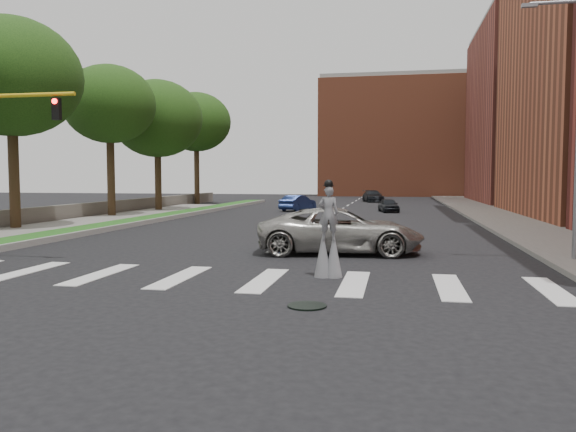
{
  "coord_description": "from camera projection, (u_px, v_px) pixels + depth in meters",
  "views": [
    {
      "loc": [
        4.99,
        -14.55,
        2.98
      ],
      "look_at": [
        1.51,
        3.39,
        1.7
      ],
      "focal_mm": 35.0,
      "sensor_mm": 36.0,
      "label": 1
    }
  ],
  "objects": [
    {
      "name": "ground_plane",
      "position": [
        211.0,
        285.0,
        15.4
      ],
      "size": [
        160.0,
        160.0,
        0.0
      ],
      "primitive_type": "plane",
      "color": "black",
      "rests_on": "ground"
    },
    {
      "name": "grass_median",
      "position": [
        143.0,
        220.0,
        37.16
      ],
      "size": [
        2.0,
        60.0,
        0.25
      ],
      "primitive_type": "cube",
      "color": "#1C5418",
      "rests_on": "ground"
    },
    {
      "name": "median_curb",
      "position": [
        158.0,
        220.0,
        36.96
      ],
      "size": [
        0.2,
        60.0,
        0.28
      ],
      "primitive_type": "cube",
      "color": "gray",
      "rests_on": "ground"
    },
    {
      "name": "sidewalk_right",
      "position": [
        511.0,
        220.0,
        37.5
      ],
      "size": [
        5.0,
        90.0,
        0.18
      ],
      "primitive_type": "cube",
      "color": "slate",
      "rests_on": "ground"
    },
    {
      "name": "stone_wall",
      "position": [
        84.0,
        211.0,
        40.14
      ],
      "size": [
        0.5,
        56.0,
        1.1
      ],
      "primitive_type": "cube",
      "color": "#5B554E",
      "rests_on": "ground"
    },
    {
      "name": "manhole",
      "position": [
        307.0,
        306.0,
        12.87
      ],
      "size": [
        0.9,
        0.9,
        0.04
      ],
      "primitive_type": "cylinder",
      "color": "black",
      "rests_on": "ground"
    },
    {
      "name": "building_far",
      "position": [
        551.0,
        115.0,
        63.4
      ],
      "size": [
        16.0,
        22.0,
        20.0
      ],
      "primitive_type": "cube",
      "color": "brown",
      "rests_on": "ground"
    },
    {
      "name": "building_backdrop",
      "position": [
        404.0,
        139.0,
        90.02
      ],
      "size": [
        26.0,
        14.0,
        18.0
      ],
      "primitive_type": "cube",
      "color": "#A14F32",
      "rests_on": "ground"
    },
    {
      "name": "streetlight",
      "position": [
        576.0,
        120.0,
        18.86
      ],
      "size": [
        2.05,
        0.2,
        9.0
      ],
      "color": "slate",
      "rests_on": "ground"
    },
    {
      "name": "stilt_performer",
      "position": [
        328.0,
        240.0,
        16.6
      ],
      "size": [
        0.84,
        0.55,
        2.9
      ],
      "rotation": [
        0.0,
        0.0,
        3.22
      ],
      "color": "#332314",
      "rests_on": "ground"
    },
    {
      "name": "suv_crossing",
      "position": [
        340.0,
        231.0,
        21.83
      ],
      "size": [
        6.66,
        3.61,
        1.77
      ],
      "primitive_type": "imported",
      "rotation": [
        0.0,
        0.0,
        1.68
      ],
      "color": "#A3A19A",
      "rests_on": "ground"
    },
    {
      "name": "car_near",
      "position": [
        388.0,
        205.0,
        47.47
      ],
      "size": [
        2.07,
        3.62,
        1.16
      ],
      "primitive_type": "imported",
      "rotation": [
        0.0,
        0.0,
        0.22
      ],
      "color": "black",
      "rests_on": "ground"
    },
    {
      "name": "car_mid",
      "position": [
        298.0,
        203.0,
        49.2
      ],
      "size": [
        2.81,
        4.43,
        1.38
      ],
      "primitive_type": "imported",
      "rotation": [
        0.0,
        0.0,
        2.79
      ],
      "color": "navy",
      "rests_on": "ground"
    },
    {
      "name": "car_far",
      "position": [
        373.0,
        196.0,
        66.65
      ],
      "size": [
        3.05,
        5.09,
        1.38
      ],
      "primitive_type": "imported",
      "rotation": [
        0.0,
        0.0,
        0.25
      ],
      "color": "black",
      "rests_on": "ground"
    },
    {
      "name": "tree_2",
      "position": [
        11.0,
        77.0,
        30.51
      ],
      "size": [
        7.59,
        7.59,
        11.65
      ],
      "color": "#332314",
      "rests_on": "ground"
    },
    {
      "name": "tree_3",
      "position": [
        109.0,
        105.0,
        40.55
      ],
      "size": [
        6.63,
        6.63,
        11.05
      ],
      "color": "#332314",
      "rests_on": "ground"
    },
    {
      "name": "tree_4",
      "position": [
        157.0,
        119.0,
        47.61
      ],
      "size": [
        7.7,
        7.7,
        11.19
      ],
      "color": "#332314",
      "rests_on": "ground"
    },
    {
      "name": "tree_5",
      "position": [
        196.0,
        122.0,
        60.42
      ],
      "size": [
        7.46,
        7.46,
        12.05
      ],
      "color": "#332314",
      "rests_on": "ground"
    }
  ]
}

